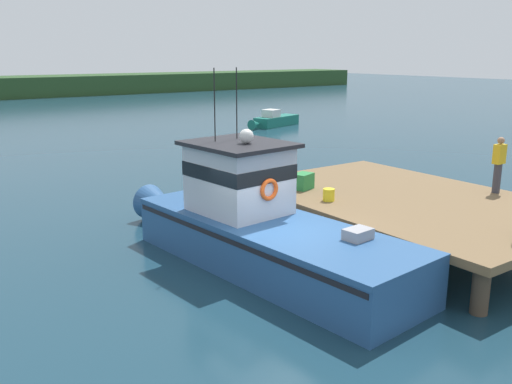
{
  "coord_description": "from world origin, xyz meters",
  "views": [
    {
      "loc": [
        -7.52,
        -9.88,
        5.15
      ],
      "look_at": [
        1.2,
        2.27,
        1.4
      ],
      "focal_mm": 39.01,
      "sensor_mm": 36.0,
      "label": 1
    }
  ],
  "objects_px": {
    "main_fishing_boat": "(255,225)",
    "mooring_buoy_spare_mooring": "(228,159)",
    "crate_single_far": "(303,181)",
    "deckhand_further_back": "(499,164)",
    "mooring_buoy_inshore": "(264,185)",
    "bait_bucket": "(329,195)",
    "moored_boat_off_the_point": "(274,121)"
  },
  "relations": [
    {
      "from": "main_fishing_boat",
      "to": "deckhand_further_back",
      "type": "height_order",
      "value": "main_fishing_boat"
    },
    {
      "from": "main_fishing_boat",
      "to": "mooring_buoy_spare_mooring",
      "type": "distance_m",
      "value": 13.16
    },
    {
      "from": "crate_single_far",
      "to": "moored_boat_off_the_point",
      "type": "height_order",
      "value": "crate_single_far"
    },
    {
      "from": "main_fishing_boat",
      "to": "bait_bucket",
      "type": "relative_size",
      "value": 29.19
    },
    {
      "from": "bait_bucket",
      "to": "mooring_buoy_spare_mooring",
      "type": "bearing_deg",
      "value": 70.55
    },
    {
      "from": "bait_bucket",
      "to": "moored_boat_off_the_point",
      "type": "height_order",
      "value": "bait_bucket"
    },
    {
      "from": "mooring_buoy_spare_mooring",
      "to": "moored_boat_off_the_point",
      "type": "bearing_deg",
      "value": 43.52
    },
    {
      "from": "deckhand_further_back",
      "to": "moored_boat_off_the_point",
      "type": "xyz_separation_m",
      "value": [
        9.58,
        23.1,
        -1.63
      ]
    },
    {
      "from": "moored_boat_off_the_point",
      "to": "mooring_buoy_inshore",
      "type": "bearing_deg",
      "value": -128.58
    },
    {
      "from": "mooring_buoy_spare_mooring",
      "to": "main_fishing_boat",
      "type": "bearing_deg",
      "value": -119.87
    },
    {
      "from": "main_fishing_boat",
      "to": "mooring_buoy_inshore",
      "type": "relative_size",
      "value": 26.13
    },
    {
      "from": "crate_single_far",
      "to": "moored_boat_off_the_point",
      "type": "distance_m",
      "value": 23.93
    },
    {
      "from": "moored_boat_off_the_point",
      "to": "mooring_buoy_spare_mooring",
      "type": "relative_size",
      "value": 12.38
    },
    {
      "from": "main_fishing_boat",
      "to": "deckhand_further_back",
      "type": "bearing_deg",
      "value": -16.0
    },
    {
      "from": "main_fishing_boat",
      "to": "mooring_buoy_inshore",
      "type": "bearing_deg",
      "value": 51.86
    },
    {
      "from": "bait_bucket",
      "to": "moored_boat_off_the_point",
      "type": "distance_m",
      "value": 25.29
    },
    {
      "from": "main_fishing_boat",
      "to": "mooring_buoy_spare_mooring",
      "type": "bearing_deg",
      "value": 60.13
    },
    {
      "from": "crate_single_far",
      "to": "mooring_buoy_inshore",
      "type": "xyz_separation_m",
      "value": [
        1.91,
        4.52,
        -1.25
      ]
    },
    {
      "from": "main_fishing_boat",
      "to": "bait_bucket",
      "type": "xyz_separation_m",
      "value": [
        2.56,
        0.12,
        0.36
      ]
    },
    {
      "from": "main_fishing_boat",
      "to": "crate_single_far",
      "type": "xyz_separation_m",
      "value": [
        2.87,
        1.56,
        0.43
      ]
    },
    {
      "from": "crate_single_far",
      "to": "bait_bucket",
      "type": "bearing_deg",
      "value": -101.9
    },
    {
      "from": "bait_bucket",
      "to": "crate_single_far",
      "type": "bearing_deg",
      "value": 78.1
    },
    {
      "from": "crate_single_far",
      "to": "main_fishing_boat",
      "type": "bearing_deg",
      "value": -151.39
    },
    {
      "from": "main_fishing_boat",
      "to": "crate_single_far",
      "type": "height_order",
      "value": "main_fishing_boat"
    },
    {
      "from": "bait_bucket",
      "to": "mooring_buoy_inshore",
      "type": "bearing_deg",
      "value": 69.62
    },
    {
      "from": "main_fishing_boat",
      "to": "bait_bucket",
      "type": "height_order",
      "value": "main_fishing_boat"
    },
    {
      "from": "moored_boat_off_the_point",
      "to": "mooring_buoy_spare_mooring",
      "type": "xyz_separation_m",
      "value": [
        -10.17,
        -9.66,
        -0.23
      ]
    },
    {
      "from": "deckhand_further_back",
      "to": "moored_boat_off_the_point",
      "type": "height_order",
      "value": "deckhand_further_back"
    },
    {
      "from": "bait_bucket",
      "to": "main_fishing_boat",
      "type": "bearing_deg",
      "value": -177.41
    },
    {
      "from": "crate_single_far",
      "to": "deckhand_further_back",
      "type": "bearing_deg",
      "value": -40.22
    },
    {
      "from": "mooring_buoy_spare_mooring",
      "to": "mooring_buoy_inshore",
      "type": "bearing_deg",
      "value": -108.38
    },
    {
      "from": "deckhand_further_back",
      "to": "mooring_buoy_spare_mooring",
      "type": "height_order",
      "value": "deckhand_further_back"
    }
  ]
}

